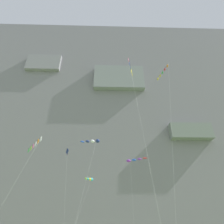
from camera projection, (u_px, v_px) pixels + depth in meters
name	position (u px, v px, depth m)	size (l,w,h in m)	color
cliff_face	(118.00, 114.00, 70.94)	(180.00, 23.76, 74.76)	gray
kite_windsock_mid_center	(134.00, 160.00, 39.50)	(4.40, 2.77, 13.62)	purple
kite_banner_low_right	(163.00, 79.00, 33.35)	(3.43, 5.28, 26.03)	black
kite_banner_far_left	(131.00, 71.00, 29.17)	(1.50, 7.47, 23.74)	black
kite_banner_mid_left	(34.00, 146.00, 24.16)	(4.28, 5.09, 10.93)	black
kite_diamond_far_right	(67.00, 155.00, 40.56)	(1.88, 2.09, 16.04)	navy
kite_windsock_high_center	(90.00, 179.00, 38.07)	(2.77, 6.14, 9.95)	#38B2D1
kite_windsock_high_right	(93.00, 141.00, 35.40)	(3.76, 4.38, 15.68)	navy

